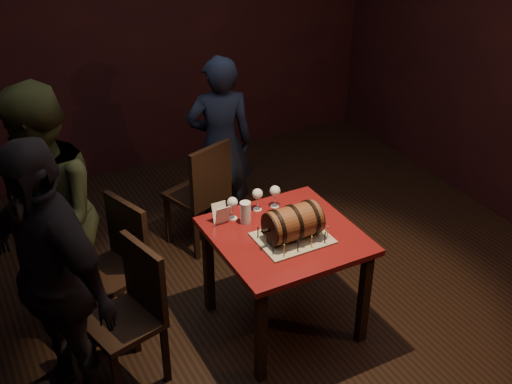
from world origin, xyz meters
TOP-DOWN VIEW (x-y plane):
  - room_shell at (0.00, 0.00)m, footprint 5.04×5.04m
  - pub_table at (0.09, -0.20)m, footprint 0.90×0.90m
  - cake_board at (0.10, -0.27)m, footprint 0.45×0.35m
  - barrel_cake at (0.10, -0.27)m, footprint 0.39×0.23m
  - birthday_candles at (0.10, -0.27)m, footprint 0.40×0.30m
  - wine_glass_left at (-0.12, 0.12)m, footprint 0.07×0.07m
  - wine_glass_mid at (0.07, 0.14)m, footprint 0.07×0.07m
  - wine_glass_right at (0.20, 0.12)m, footprint 0.07×0.07m
  - pint_of_ale at (-0.07, 0.04)m, footprint 0.07×0.07m
  - menu_card at (-0.21, 0.11)m, footprint 0.10×0.05m
  - chair_back at (0.00, 0.92)m, footprint 0.51×0.51m
  - chair_left_rear at (-0.86, 0.34)m, footprint 0.51×0.51m
  - chair_left_front at (-0.93, -0.17)m, footprint 0.49×0.49m
  - person_back at (0.28, 1.17)m, footprint 0.62×0.49m
  - person_left_rear at (-1.24, 0.49)m, footprint 0.75×0.91m
  - person_left_front at (-1.36, -0.14)m, footprint 0.79×1.09m

SIDE VIEW (x-z plane):
  - chair_back at x=0.00m, z-range 0.06..0.99m
  - chair_left_rear at x=-0.86m, z-range 0.06..0.99m
  - chair_left_front at x=-0.93m, z-range 0.06..0.99m
  - pub_table at x=0.09m, z-range 0.27..1.02m
  - person_back at x=0.28m, z-range 0.00..1.50m
  - cake_board at x=0.10m, z-range 0.75..0.76m
  - birthday_candles at x=0.10m, z-range 0.76..0.85m
  - menu_card at x=-0.21m, z-range 0.75..0.88m
  - pint_of_ale at x=-0.07m, z-range 0.75..0.90m
  - person_left_front at x=-1.36m, z-range 0.00..1.72m
  - wine_glass_mid at x=0.07m, z-range 0.79..0.95m
  - wine_glass_left at x=-0.12m, z-range 0.79..0.95m
  - wine_glass_right at x=0.20m, z-range 0.79..0.95m
  - barrel_cake at x=0.10m, z-range 0.75..0.99m
  - person_left_rear at x=-1.24m, z-range 0.00..1.75m
  - room_shell at x=0.00m, z-range 0.00..2.80m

